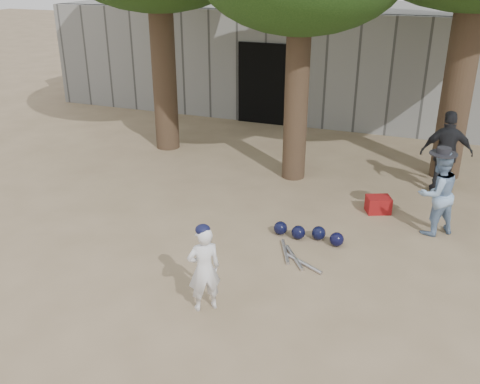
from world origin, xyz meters
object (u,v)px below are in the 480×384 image
at_px(spectator_blue, 437,193).
at_px(boy_player, 204,269).
at_px(red_bag, 378,205).
at_px(spectator_dark, 446,153).

bearing_deg(spectator_blue, boy_player, 12.27).
distance_m(boy_player, red_bag, 4.21).
height_order(boy_player, spectator_blue, spectator_blue).
height_order(boy_player, red_bag, boy_player).
xyz_separation_m(boy_player, spectator_dark, (2.80, 5.15, 0.23)).
height_order(spectator_blue, red_bag, spectator_blue).
relative_size(spectator_blue, spectator_dark, 0.87).
relative_size(boy_player, red_bag, 2.86).
bearing_deg(red_bag, spectator_dark, 52.31).
bearing_deg(boy_player, red_bag, -154.52).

